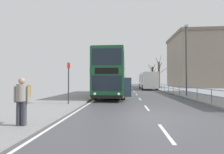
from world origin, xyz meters
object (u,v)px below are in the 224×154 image
at_px(pedestrian_with_backpack, 22,97).
at_px(bus_stop_sign_near, 69,78).
at_px(bare_tree_far_00, 159,74).
at_px(bare_tree_far_01, 153,75).
at_px(double_decker_bus_main, 112,75).
at_px(street_lamp_far_side, 186,54).
at_px(background_bus_far_lane, 147,80).
at_px(background_building_00, 195,61).

bearing_deg(pedestrian_with_backpack, bus_stop_sign_near, 92.64).
distance_m(bus_stop_sign_near, bare_tree_far_00, 24.57).
bearing_deg(bare_tree_far_00, bare_tree_far_01, 90.15).
bearing_deg(double_decker_bus_main, bus_stop_sign_near, -108.85).
bearing_deg(bare_tree_far_01, bare_tree_far_00, -89.85).
relative_size(pedestrian_with_backpack, bus_stop_sign_near, 0.60).
xyz_separation_m(bus_stop_sign_near, street_lamp_far_side, (10.11, 6.95, 2.58)).
distance_m(background_bus_far_lane, pedestrian_with_backpack, 27.77).
bearing_deg(street_lamp_far_side, bare_tree_far_01, 89.42).
distance_m(street_lamp_far_side, background_building_00, 27.26).
bearing_deg(bare_tree_far_01, background_building_00, 10.14).
height_order(street_lamp_far_side, bare_tree_far_01, street_lamp_far_side).
bearing_deg(bare_tree_far_00, double_decker_bus_main, -117.55).
bearing_deg(double_decker_bus_main, bare_tree_far_01, 70.80).
distance_m(bare_tree_far_00, background_building_00, 14.87).
height_order(bus_stop_sign_near, street_lamp_far_side, street_lamp_far_side).
distance_m(street_lamp_far_side, bare_tree_far_01, 22.92).
xyz_separation_m(pedestrian_with_backpack, bare_tree_far_01, (10.10, 35.04, 1.82)).
height_order(double_decker_bus_main, bare_tree_far_00, bare_tree_far_00).
distance_m(double_decker_bus_main, bare_tree_far_01, 24.25).
bearing_deg(background_building_00, pedestrian_with_backpack, -119.53).
distance_m(bus_stop_sign_near, background_building_00, 38.48).
height_order(background_bus_far_lane, street_lamp_far_side, street_lamp_far_side).
xyz_separation_m(pedestrian_with_backpack, bus_stop_sign_near, (-0.24, 5.22, 0.73)).
bearing_deg(bus_stop_sign_near, background_building_00, 56.29).
bearing_deg(double_decker_bus_main, background_bus_far_lane, 68.79).
relative_size(background_bus_far_lane, background_building_00, 0.77).
bearing_deg(pedestrian_with_backpack, street_lamp_far_side, 50.98).
bearing_deg(bare_tree_far_00, background_building_00, 41.29).
bearing_deg(bus_stop_sign_near, street_lamp_far_side, 34.52).
distance_m(bus_stop_sign_near, street_lamp_far_side, 12.53).
xyz_separation_m(double_decker_bus_main, background_bus_far_lane, (5.63, 14.50, -0.59)).
height_order(pedestrian_with_backpack, background_building_00, background_building_00).
height_order(double_decker_bus_main, bus_stop_sign_near, double_decker_bus_main).
bearing_deg(bare_tree_far_01, pedestrian_with_backpack, -106.07).
xyz_separation_m(background_bus_far_lane, street_lamp_far_side, (2.11, -14.48, 2.70)).
relative_size(background_bus_far_lane, bare_tree_far_00, 1.60).
bearing_deg(background_bus_far_lane, pedestrian_with_backpack, -106.22).
bearing_deg(double_decker_bus_main, background_building_00, 52.84).
relative_size(bare_tree_far_00, bare_tree_far_01, 1.11).
bearing_deg(pedestrian_with_backpack, background_bus_far_lane, 73.78).
xyz_separation_m(pedestrian_with_backpack, background_building_00, (20.95, 36.99, 5.50)).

